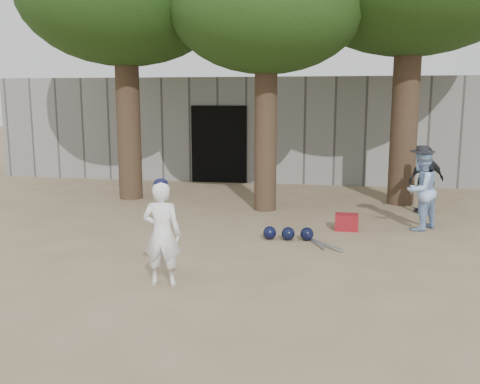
% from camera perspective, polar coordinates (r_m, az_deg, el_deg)
% --- Properties ---
extents(ground, '(70.00, 70.00, 0.00)m').
position_cam_1_polar(ground, '(7.86, -5.62, -7.96)').
color(ground, '#937C5E').
rests_on(ground, ground).
extents(boy_player, '(0.51, 0.34, 1.37)m').
position_cam_1_polar(boy_player, '(7.01, -8.32, -4.41)').
color(boy_player, white).
rests_on(boy_player, ground).
extents(spectator_blue, '(0.90, 0.92, 1.49)m').
position_cam_1_polar(spectator_blue, '(10.38, 18.68, 0.19)').
color(spectator_blue, '#96B9E8').
rests_on(spectator_blue, ground).
extents(spectator_dark, '(0.90, 0.69, 1.42)m').
position_cam_1_polar(spectator_dark, '(11.92, 19.25, 1.21)').
color(spectator_dark, black).
rests_on(spectator_dark, ground).
extents(red_bag, '(0.43, 0.33, 0.30)m').
position_cam_1_polar(red_bag, '(10.10, 11.30, -3.17)').
color(red_bag, maroon).
rests_on(red_bag, ground).
extents(back_building, '(16.00, 5.24, 3.00)m').
position_cam_1_polar(back_building, '(17.67, 3.30, 7.02)').
color(back_building, gray).
rests_on(back_building, ground).
extents(helmet_row, '(0.87, 0.27, 0.23)m').
position_cam_1_polar(helmet_row, '(9.26, 5.16, -4.43)').
color(helmet_row, black).
rests_on(helmet_row, ground).
extents(bat_pile, '(0.61, 0.76, 0.06)m').
position_cam_1_polar(bat_pile, '(8.97, 8.76, -5.56)').
color(bat_pile, '#BCBBC2').
rests_on(bat_pile, ground).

